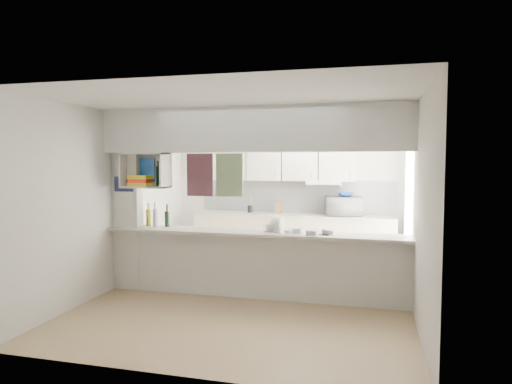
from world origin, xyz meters
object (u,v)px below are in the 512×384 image
(dish_rack, at_px, (280,226))
(microwave, at_px, (344,206))
(wine_bottles, at_px, (152,218))
(bowl, at_px, (346,195))

(dish_rack, bearing_deg, microwave, 86.79)
(dish_rack, bearing_deg, wine_bottles, -167.09)
(microwave, xyz_separation_m, wine_bottles, (-2.65, -2.06, -0.04))
(bowl, distance_m, wine_bottles, 3.38)
(wine_bottles, bearing_deg, dish_rack, -2.20)
(bowl, xyz_separation_m, wine_bottles, (-2.68, -2.04, -0.24))
(microwave, height_order, dish_rack, microwave)
(bowl, relative_size, dish_rack, 0.60)
(microwave, distance_m, bowl, 0.21)
(microwave, relative_size, bowl, 2.19)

